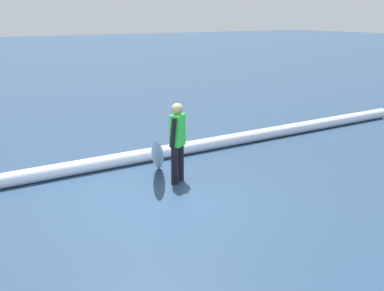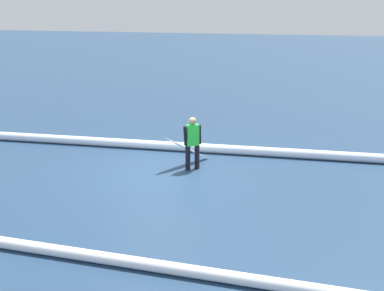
{
  "view_description": "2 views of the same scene",
  "coord_description": "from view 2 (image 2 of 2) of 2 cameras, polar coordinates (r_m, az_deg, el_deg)",
  "views": [
    {
      "loc": [
        4.62,
        8.12,
        3.18
      ],
      "look_at": [
        -0.57,
        0.25,
        0.94
      ],
      "focal_mm": 52.94,
      "sensor_mm": 36.0,
      "label": 1
    },
    {
      "loc": [
        -4.24,
        11.51,
        4.51
      ],
      "look_at": [
        -1.24,
        0.75,
        1.15
      ],
      "focal_mm": 43.76,
      "sensor_mm": 36.0,
      "label": 2
    }
  ],
  "objects": [
    {
      "name": "ground_plane",
      "position": [
        13.07,
        -4.36,
        -3.51
      ],
      "size": [
        132.38,
        132.38,
        0.0
      ],
      "primitive_type": "plane",
      "color": "navy"
    },
    {
      "name": "surfer",
      "position": [
        13.17,
        0.06,
        0.62
      ],
      "size": [
        0.44,
        0.41,
        1.53
      ],
      "rotation": [
        0.0,
        0.0,
        3.78
      ],
      "color": "black",
      "rests_on": "ground_plane"
    },
    {
      "name": "surfboard",
      "position": [
        13.65,
        -0.56,
        -0.4
      ],
      "size": [
        1.08,
        1.55,
        1.02
      ],
      "color": "white",
      "rests_on": "ground_plane"
    },
    {
      "name": "wave_crest_foreground",
      "position": [
        15.08,
        -1.89,
        -0.11
      ],
      "size": [
        19.48,
        1.65,
        0.29
      ],
      "primitive_type": "cylinder",
      "rotation": [
        0.0,
        1.57,
        0.07
      ],
      "color": "white",
      "rests_on": "ground_plane"
    },
    {
      "name": "wave_crest_midground",
      "position": [
        9.19,
        -14.87,
        -12.49
      ],
      "size": [
        16.35,
        0.27,
        0.22
      ],
      "primitive_type": "cylinder",
      "rotation": [
        0.0,
        1.57,
        -0.0
      ],
      "color": "white",
      "rests_on": "ground_plane"
    }
  ]
}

